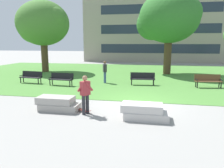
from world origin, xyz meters
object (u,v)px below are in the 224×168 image
Objects in this scene: concrete_block_left at (144,112)px; park_bench_near_right at (208,80)px; concrete_block_center at (58,104)px; person_skateboarder at (85,93)px; park_bench_near_left at (143,78)px; skateboard at (82,110)px; person_bystander_near_lawn at (105,71)px; park_bench_far_right at (31,76)px; park_bench_far_left at (61,78)px.

concrete_block_left is 8.31m from park_bench_near_right.
person_skateboarder reaches higher than concrete_block_center.
skateboard is at bearing -108.74° from park_bench_near_left.
concrete_block_center is 1.00× the size of concrete_block_left.
person_bystander_near_lawn is (-2.90, 0.24, 0.44)m from park_bench_near_left.
person_skateboarder reaches higher than concrete_block_left.
park_bench_far_right is (-13.01, -0.71, 0.00)m from park_bench_near_right.
person_bystander_near_lawn is (-0.55, 7.19, 0.90)m from skateboard.
park_bench_near_left reaches higher than skateboard.
skateboard is 0.53× the size of park_bench_far_right.
park_bench_near_right is at bearing 44.67° from skateboard.
park_bench_far_left reaches higher than skateboard.
skateboard is 0.53× the size of park_bench_near_left.
concrete_block_center is 1.04× the size of park_bench_far_left.
skateboard is 7.35m from park_bench_near_left.
park_bench_near_left is at bearing -4.67° from person_bystander_near_lawn.
park_bench_near_left reaches higher than concrete_block_center.
park_bench_near_left is at bearing 93.53° from concrete_block_left.
park_bench_far_left is (-3.45, 5.62, 0.45)m from skateboard.
park_bench_near_left and park_bench_near_right have the same top height.
skateboard is at bearing 0.04° from concrete_block_center.
person_skateboarder is 9.71m from park_bench_near_right.
skateboard is 8.65m from park_bench_far_right.
concrete_block_center is 1.96× the size of skateboard.
concrete_block_center is at bearing -67.87° from park_bench_far_left.
concrete_block_left is 1.12× the size of person_skateboarder.
person_bystander_near_lawn is at bearing 85.12° from concrete_block_center.
park_bench_near_right is 1.01× the size of park_bench_far_right.
concrete_block_left is at bearing -119.25° from park_bench_near_right.
park_bench_near_right is at bearing -1.92° from park_bench_near_left.
concrete_block_center is 6.07m from park_bench_far_left.
person_bystander_near_lawn is at bearing 96.20° from person_skateboarder.
concrete_block_center is at bearing -50.79° from park_bench_far_right.
park_bench_near_right is 1.09× the size of person_bystander_near_lawn.
park_bench_far_left is at bearing 112.13° from concrete_block_center.
person_skateboarder is 7.56m from park_bench_near_left.
person_bystander_near_lawn is at bearing 113.75° from concrete_block_left.
person_bystander_near_lawn is (0.61, 7.19, 0.68)m from concrete_block_center.
person_bystander_near_lawn is (-7.42, 0.39, 0.44)m from park_bench_near_right.
park_bench_far_right is (-4.97, 6.09, 0.23)m from concrete_block_center.
park_bench_near_right and park_bench_far_right have the same top height.
park_bench_far_left is 1.08× the size of person_bystander_near_lawn.
person_bystander_near_lawn reaches higher than park_bench_far_right.
concrete_block_center is 1.05× the size of park_bench_near_left.
concrete_block_center and concrete_block_left have the same top height.
park_bench_near_right is 1.01× the size of park_bench_far_left.
concrete_block_left is 8.73m from park_bench_far_left.
concrete_block_center is at bearing -116.86° from park_bench_near_left.
person_skateboarder is 0.93× the size of park_bench_far_right.
park_bench_near_left is (2.09, 7.26, -0.43)m from person_skateboarder.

